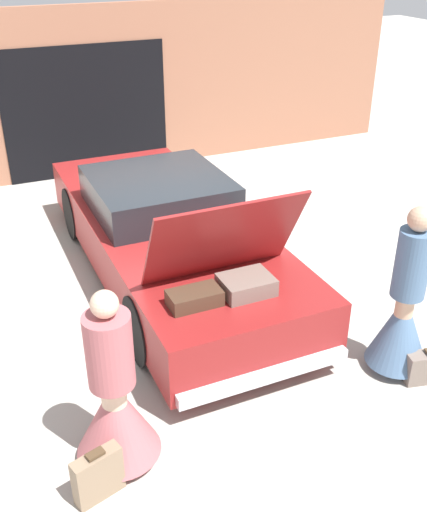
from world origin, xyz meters
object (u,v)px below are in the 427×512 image
suitcase_beside_left_person (98,475)px  car (168,234)px  person_right (403,315)px  person_left (115,404)px

suitcase_beside_left_person → car: bearing=60.7°
person_right → person_left: bearing=88.4°
person_left → suitcase_beside_left_person: size_ratio=3.55×
car → suitcase_beside_left_person: bearing=-119.3°
car → person_right: (1.41, -2.62, 0.06)m
car → person_left: (-1.40, -2.63, -0.00)m
car → person_right: bearing=-61.8°
person_left → suitcase_beside_left_person: 0.53m
person_left → person_right: person_right is taller
person_left → person_right: size_ratio=0.92×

